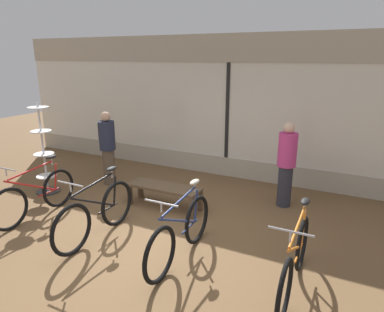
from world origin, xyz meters
name	(u,v)px	position (x,y,z in m)	size (l,w,h in m)	color
ground_plane	(145,242)	(0.00, 0.00, 0.00)	(24.00, 24.00, 0.00)	brown
shop_back_wall	(228,107)	(0.00, 3.42, 1.64)	(12.00, 0.08, 3.20)	#B2A893
bicycle_far_left	(36,196)	(-2.18, -0.11, 0.39)	(0.46, 1.75, 1.04)	black
bicycle_left	(97,213)	(-0.73, -0.20, 0.41)	(0.46, 1.77, 1.06)	black
bicycle_right	(181,233)	(0.70, -0.14, 0.40)	(0.46, 1.79, 1.05)	black
bicycle_far_right	(295,261)	(2.23, -0.13, 0.40)	(0.46, 1.80, 1.04)	black
accessory_rack	(44,157)	(-2.95, 0.79, 0.76)	(0.48, 0.48, 1.87)	#333333
display_bench	(164,190)	(-0.38, 1.22, 0.35)	(1.40, 0.44, 0.43)	brown
customer_near_rack	(286,163)	(1.59, 2.30, 0.84)	(0.34, 0.34, 1.61)	#2D2D38
customer_by_window	(107,146)	(-2.12, 1.76, 0.86)	(0.56, 0.52, 1.61)	brown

